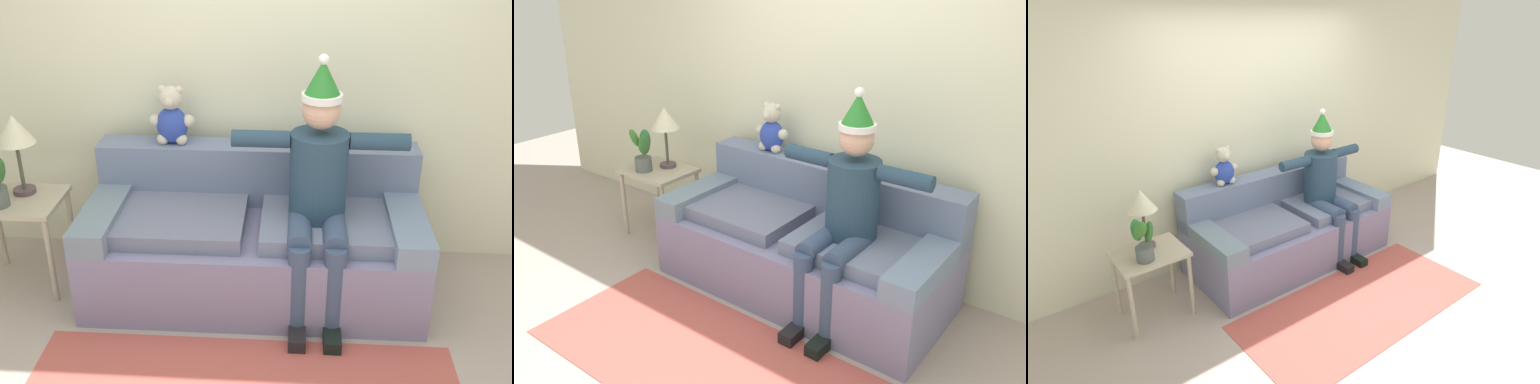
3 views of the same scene
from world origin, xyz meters
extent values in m
plane|color=#A7978D|center=(0.00, 0.00, 0.00)|extent=(10.00, 10.00, 0.00)
cube|color=beige|center=(0.00, 1.55, 1.35)|extent=(7.00, 0.10, 2.70)
cube|color=slate|center=(0.00, 0.95, 0.24)|extent=(2.06, 0.93, 0.48)
cube|color=slate|center=(0.00, 1.30, 0.68)|extent=(2.06, 0.24, 0.40)
cube|color=slate|center=(-0.92, 0.95, 0.55)|extent=(0.22, 0.93, 0.14)
cube|color=slate|center=(0.92, 0.95, 0.55)|extent=(0.22, 0.93, 0.14)
cube|color=slate|center=(-0.46, 0.90, 0.53)|extent=(0.82, 0.65, 0.10)
cube|color=slate|center=(0.46, 0.90, 0.53)|extent=(0.82, 0.65, 0.10)
cylinder|color=#233D53|center=(0.38, 0.93, 0.84)|extent=(0.34, 0.34, 0.52)
sphere|color=tan|center=(0.38, 0.93, 1.24)|extent=(0.22, 0.22, 0.22)
cylinder|color=white|center=(0.38, 0.93, 1.31)|extent=(0.23, 0.23, 0.04)
cone|color=#26782A|center=(0.38, 0.93, 1.42)|extent=(0.21, 0.21, 0.20)
sphere|color=white|center=(0.38, 0.93, 1.52)|extent=(0.06, 0.06, 0.06)
cylinder|color=#364868|center=(0.28, 0.73, 0.58)|extent=(0.14, 0.40, 0.14)
cylinder|color=#364868|center=(0.28, 0.53, 0.29)|extent=(0.13, 0.13, 0.58)
cube|color=black|center=(0.28, 0.45, 0.04)|extent=(0.10, 0.24, 0.08)
cylinder|color=#364868|center=(0.48, 0.73, 0.58)|extent=(0.14, 0.40, 0.14)
cylinder|color=#364868|center=(0.48, 0.53, 0.29)|extent=(0.13, 0.13, 0.58)
cube|color=black|center=(0.48, 0.45, 0.04)|extent=(0.10, 0.24, 0.08)
cylinder|color=#233D53|center=(0.04, 0.93, 1.06)|extent=(0.34, 0.10, 0.10)
cylinder|color=#233D53|center=(0.72, 0.93, 1.06)|extent=(0.34, 0.10, 0.10)
ellipsoid|color=#2B42A5|center=(-0.55, 1.30, 0.99)|extent=(0.20, 0.16, 0.24)
sphere|color=beige|center=(-0.55, 1.30, 1.17)|extent=(0.15, 0.15, 0.15)
sphere|color=beige|center=(-0.55, 1.24, 1.16)|extent=(0.07, 0.07, 0.07)
sphere|color=beige|center=(-0.60, 1.30, 1.23)|extent=(0.05, 0.05, 0.05)
sphere|color=beige|center=(-0.49, 1.30, 1.23)|extent=(0.05, 0.05, 0.05)
sphere|color=beige|center=(-0.65, 1.30, 1.02)|extent=(0.08, 0.08, 0.08)
sphere|color=beige|center=(-0.61, 1.27, 0.91)|extent=(0.08, 0.08, 0.08)
sphere|color=beige|center=(-0.44, 1.30, 1.02)|extent=(0.08, 0.08, 0.08)
sphere|color=beige|center=(-0.49, 1.27, 0.91)|extent=(0.08, 0.08, 0.08)
cube|color=#B0A58D|center=(-1.49, 0.95, 0.60)|extent=(0.56, 0.46, 0.03)
cylinder|color=#B0A58D|center=(-1.74, 0.75, 0.29)|extent=(0.04, 0.04, 0.58)
cylinder|color=#B0A58D|center=(-1.24, 0.75, 0.29)|extent=(0.04, 0.04, 0.58)
cylinder|color=#B0A58D|center=(-1.74, 1.15, 0.29)|extent=(0.04, 0.04, 0.58)
cylinder|color=#B0A58D|center=(-1.24, 1.15, 0.29)|extent=(0.04, 0.04, 0.58)
cylinder|color=#503E46|center=(-1.47, 1.04, 0.63)|extent=(0.14, 0.14, 0.03)
cylinder|color=#4C4D3D|center=(-1.47, 1.04, 0.80)|extent=(0.02, 0.02, 0.31)
cone|color=beige|center=(-1.47, 1.04, 1.04)|extent=(0.24, 0.24, 0.18)
cylinder|color=#515A57|center=(-1.56, 0.85, 0.67)|extent=(0.14, 0.14, 0.12)
ellipsoid|color=#2D612A|center=(-1.51, 0.83, 0.86)|extent=(0.11, 0.13, 0.19)
ellipsoid|color=#297239|center=(-1.58, 0.90, 0.86)|extent=(0.12, 0.11, 0.19)
ellipsoid|color=#347229|center=(-1.58, 0.80, 0.90)|extent=(0.14, 0.17, 0.21)
cube|color=#B05048|center=(0.00, -0.06, 0.00)|extent=(2.29, 1.01, 0.01)
camera|label=1|loc=(0.24, -2.41, 2.36)|focal=43.67mm
camera|label=2|loc=(1.91, -1.95, 2.24)|focal=38.51mm
camera|label=3|loc=(-2.51, -2.15, 2.42)|focal=30.30mm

